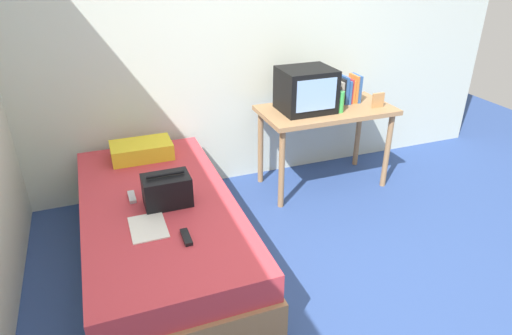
% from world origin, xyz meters
% --- Properties ---
extents(ground_plane, '(8.00, 8.00, 0.00)m').
position_xyz_m(ground_plane, '(0.00, 0.00, 0.00)').
color(ground_plane, '#2D4784').
extents(wall_back, '(5.20, 0.10, 2.60)m').
position_xyz_m(wall_back, '(0.00, 2.00, 1.30)').
color(wall_back, silver).
rests_on(wall_back, ground).
extents(bed, '(1.00, 2.00, 0.51)m').
position_xyz_m(bed, '(-1.02, 0.90, 0.25)').
color(bed, '#9E754C').
rests_on(bed, ground).
extents(desk, '(1.16, 0.60, 0.75)m').
position_xyz_m(desk, '(0.57, 1.54, 0.65)').
color(desk, '#9E754C').
rests_on(desk, ground).
extents(tv, '(0.44, 0.39, 0.36)m').
position_xyz_m(tv, '(0.37, 1.55, 0.93)').
color(tv, black).
rests_on(tv, desk).
extents(water_bottle, '(0.06, 0.06, 0.18)m').
position_xyz_m(water_bottle, '(0.62, 1.40, 0.84)').
color(water_bottle, green).
rests_on(water_bottle, desk).
extents(book_row, '(0.21, 0.17, 0.24)m').
position_xyz_m(book_row, '(0.81, 1.62, 0.86)').
color(book_row, gray).
rests_on(book_row, desk).
extents(picture_frame, '(0.11, 0.02, 0.13)m').
position_xyz_m(picture_frame, '(0.99, 1.40, 0.81)').
color(picture_frame, '#B27F4C').
rests_on(picture_frame, desk).
extents(pillow, '(0.47, 0.29, 0.13)m').
position_xyz_m(pillow, '(-1.02, 1.61, 0.57)').
color(pillow, yellow).
rests_on(pillow, bed).
extents(handbag, '(0.30, 0.20, 0.22)m').
position_xyz_m(handbag, '(-0.96, 0.84, 0.61)').
color(handbag, black).
rests_on(handbag, bed).
extents(magazine, '(0.21, 0.29, 0.01)m').
position_xyz_m(magazine, '(-1.13, 0.61, 0.51)').
color(magazine, white).
rests_on(magazine, bed).
extents(remote_dark, '(0.04, 0.16, 0.02)m').
position_xyz_m(remote_dark, '(-0.94, 0.42, 0.52)').
color(remote_dark, black).
rests_on(remote_dark, bed).
extents(remote_silver, '(0.04, 0.14, 0.02)m').
position_xyz_m(remote_silver, '(-1.18, 0.99, 0.52)').
color(remote_silver, '#B7B7BC').
rests_on(remote_silver, bed).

